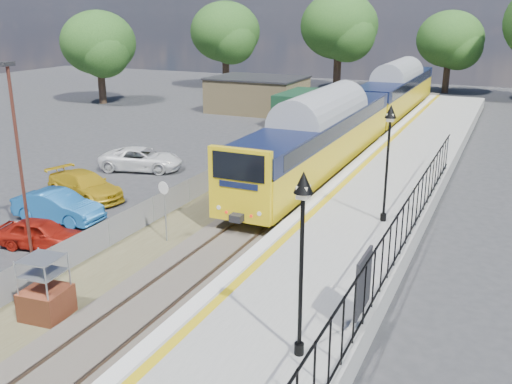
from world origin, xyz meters
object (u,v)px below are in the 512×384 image
Objects in this scene: victorian_lamp_south at (302,223)px; car_yellow at (85,186)px; speed_sign at (165,202)px; train at (367,107)px; brick_plinth at (45,289)px; carpark_lamp at (18,150)px; car_red at (41,233)px; car_blue at (58,206)px; car_white at (142,159)px; victorian_lamp_north at (389,136)px.

car_yellow is (-14.67, 9.41, -3.64)m from victorian_lamp_south.
train is at bearing 93.76° from speed_sign.
brick_plinth reaches higher than car_yellow.
carpark_lamp is at bearing -104.55° from train.
carpark_lamp reaches higher than train.
car_red is at bearing 97.93° from carpark_lamp.
car_white is (-1.65, 8.49, -0.03)m from car_blue.
car_white is (-15.27, 14.94, -3.65)m from victorian_lamp_south.
victorian_lamp_north is 0.11× the size of train.
carpark_lamp is 1.57× the size of car_yellow.
car_red is at bearing -152.95° from victorian_lamp_north.
car_blue is at bearing -145.41° from car_yellow.
car_blue is at bearing 130.72° from brick_plinth.
car_white is (-7.27, 8.57, -1.05)m from speed_sign.
brick_plinth is 16.69m from car_white.
car_blue is at bearing -110.36° from train.
victorian_lamp_south is 10.00m from victorian_lamp_north.
car_white is at bearing 105.56° from carpark_lamp.
victorian_lamp_north is 1.12× the size of car_blue.
car_yellow is at bearing 17.97° from car_blue.
victorian_lamp_north reaches higher than car_red.
victorian_lamp_south is 0.11× the size of train.
car_red is (-6.61, -24.42, -1.76)m from train.
train is 20.45× the size of brick_plinth.
car_blue is (-13.62, 6.46, -3.62)m from victorian_lamp_south.
speed_sign is at bearing -155.58° from car_white.
victorian_lamp_south is 0.64× the size of carpark_lamp.
speed_sign reaches higher than car_red.
car_yellow is (-6.67, 3.04, -1.04)m from speed_sign.
carpark_lamp is at bearing 164.89° from victorian_lamp_south.
carpark_lamp is 12.62m from car_white.
speed_sign is 5.62m from carpark_lamp.
car_red is 0.73× the size of car_white.
car_yellow reaches higher than car_white.
carpark_lamp is (-4.01, 3.32, 3.12)m from brick_plinth.
train is at bearing 100.98° from victorian_lamp_south.
car_blue is at bearing 19.01° from car_red.
speed_sign is 5.71m from car_blue.
train is 9.90× the size of car_blue.
carpark_lamp is (-11.81, -6.76, -0.22)m from victorian_lamp_north.
brick_plinth is 0.28× the size of carpark_lamp.
victorian_lamp_north is 13.17m from brick_plinth.
brick_plinth is at bearing -179.47° from victorian_lamp_south.
victorian_lamp_south reaches higher than car_white.
car_blue reaches higher than car_white.
victorian_lamp_south is at bearing -15.11° from carpark_lamp.
victorian_lamp_north reaches higher than brick_plinth.
train reaches higher than car_blue.
car_blue is (-8.12, -21.88, -1.66)m from train.
speed_sign is 4.91m from car_red.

